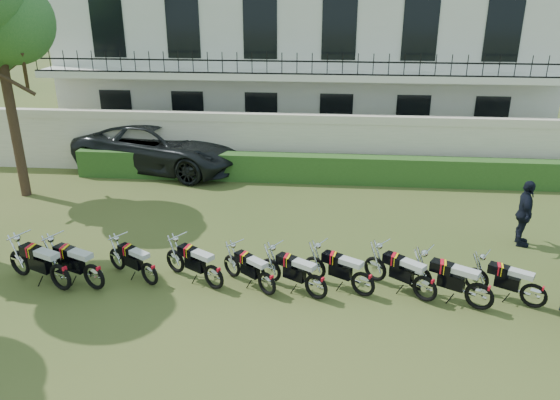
% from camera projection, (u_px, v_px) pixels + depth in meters
% --- Properties ---
extents(ground, '(100.00, 100.00, 0.00)m').
position_uv_depth(ground, '(273.00, 280.00, 13.27)').
color(ground, '#3A4E1F').
rests_on(ground, ground).
extents(perimeter_wall, '(30.00, 0.35, 2.30)m').
position_uv_depth(perimeter_wall, '(295.00, 144.00, 20.25)').
color(perimeter_wall, beige).
rests_on(perimeter_wall, ground).
extents(hedge, '(18.00, 0.60, 1.00)m').
position_uv_depth(hedge, '(321.00, 169.00, 19.67)').
color(hedge, '#244719').
rests_on(hedge, ground).
extents(building, '(20.40, 9.60, 7.40)m').
position_uv_depth(building, '(304.00, 55.00, 24.82)').
color(building, silver).
rests_on(building, ground).
extents(motorcycle_0, '(1.97, 1.01, 1.15)m').
position_uv_depth(motorcycle_0, '(60.00, 271.00, 12.62)').
color(motorcycle_0, black).
rests_on(motorcycle_0, ground).
extents(motorcycle_1, '(1.92, 0.98, 1.12)m').
position_uv_depth(motorcycle_1, '(93.00, 271.00, 12.66)').
color(motorcycle_1, black).
rests_on(motorcycle_1, ground).
extents(motorcycle_2, '(1.57, 1.04, 0.98)m').
position_uv_depth(motorcycle_2, '(149.00, 269.00, 12.88)').
color(motorcycle_2, black).
rests_on(motorcycle_2, ground).
extents(motorcycle_3, '(1.67, 1.10, 1.05)m').
position_uv_depth(motorcycle_3, '(214.00, 271.00, 12.70)').
color(motorcycle_3, black).
rests_on(motorcycle_3, ground).
extents(motorcycle_4, '(1.43, 1.19, 0.97)m').
position_uv_depth(motorcycle_4, '(267.00, 278.00, 12.47)').
color(motorcycle_4, black).
rests_on(motorcycle_4, ground).
extents(motorcycle_5, '(1.68, 1.07, 1.04)m').
position_uv_depth(motorcycle_5, '(316.00, 281.00, 12.29)').
color(motorcycle_5, black).
rests_on(motorcycle_5, ground).
extents(motorcycle_6, '(1.69, 1.04, 1.04)m').
position_uv_depth(motorcycle_6, '(363.00, 278.00, 12.40)').
color(motorcycle_6, black).
rests_on(motorcycle_6, ground).
extents(motorcycle_7, '(1.59, 1.28, 1.06)m').
position_uv_depth(motorcycle_7, '(425.00, 283.00, 12.20)').
color(motorcycle_7, black).
rests_on(motorcycle_7, ground).
extents(motorcycle_8, '(1.82, 1.11, 1.11)m').
position_uv_depth(motorcycle_8, '(480.00, 290.00, 11.87)').
color(motorcycle_8, black).
rests_on(motorcycle_8, ground).
extents(motorcycle_9, '(1.64, 1.00, 1.00)m').
position_uv_depth(motorcycle_9, '(535.00, 290.00, 11.96)').
color(motorcycle_9, black).
rests_on(motorcycle_9, ground).
extents(suv, '(7.12, 4.51, 1.83)m').
position_uv_depth(suv, '(161.00, 146.00, 20.95)').
color(suv, black).
rests_on(suv, ground).
extents(officer_5, '(0.63, 1.15, 1.86)m').
position_uv_depth(officer_5, '(525.00, 214.00, 14.75)').
color(officer_5, black).
rests_on(officer_5, ground).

